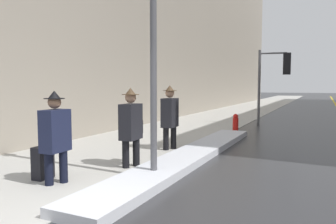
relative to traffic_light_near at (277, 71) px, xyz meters
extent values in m
plane|color=#2D2D30|center=(-1.19, -11.39, -2.30)|extent=(160.00, 160.00, 0.00)
cube|color=#B2AFA8|center=(-3.19, 3.61, -2.29)|extent=(4.00, 80.00, 0.01)
cube|color=silver|center=(-0.92, -7.56, -2.22)|extent=(0.88, 8.09, 0.16)
cube|color=gray|center=(-8.19, 8.61, 4.94)|extent=(6.00, 36.00, 14.48)
cylinder|color=#515156|center=(-0.93, -9.37, 0.33)|extent=(0.12, 0.12, 5.25)
cylinder|color=#515156|center=(-0.70, -0.14, -0.70)|extent=(0.11, 0.11, 3.20)
cylinder|color=#515156|center=(-0.16, -0.05, 0.75)|extent=(1.10, 0.25, 0.07)
cube|color=black|center=(0.38, 0.04, 0.30)|extent=(0.33, 0.25, 0.90)
sphere|color=red|center=(0.36, 0.16, 0.59)|extent=(0.19, 0.19, 0.19)
sphere|color=orange|center=(0.36, 0.16, 0.30)|extent=(0.19, 0.19, 0.19)
sphere|color=green|center=(0.36, 0.16, 0.02)|extent=(0.19, 0.19, 0.19)
cylinder|color=black|center=(-2.22, -10.28, -1.89)|extent=(0.14, 0.14, 0.82)
cylinder|color=black|center=(-2.32, -10.51, -1.89)|extent=(0.14, 0.14, 0.82)
cube|color=#191E38|center=(-2.27, -10.39, -1.37)|extent=(0.32, 0.51, 0.71)
sphere|color=#8C664C|center=(-2.27, -10.39, -0.89)|extent=(0.22, 0.22, 0.22)
cylinder|color=black|center=(-2.27, -10.39, -0.82)|extent=(0.34, 0.34, 0.01)
cone|color=black|center=(-2.27, -10.39, -0.76)|extent=(0.21, 0.21, 0.13)
cylinder|color=black|center=(-1.69, -8.72, -1.88)|extent=(0.15, 0.15, 0.84)
cylinder|color=black|center=(-1.80, -8.96, -1.88)|extent=(0.15, 0.15, 0.84)
cube|color=black|center=(-1.74, -8.84, -1.35)|extent=(0.32, 0.52, 0.73)
sphere|color=tan|center=(-1.74, -8.84, -0.85)|extent=(0.23, 0.23, 0.23)
cylinder|color=#4C3823|center=(-1.74, -8.84, -0.79)|extent=(0.35, 0.35, 0.01)
cone|color=#4C3823|center=(-1.74, -8.84, -0.72)|extent=(0.22, 0.22, 0.14)
cube|color=black|center=(-1.76, -8.49, -1.50)|extent=(0.11, 0.23, 0.28)
cylinder|color=black|center=(-1.76, -6.69, -1.87)|extent=(0.15, 0.15, 0.86)
cylinder|color=black|center=(-1.87, -6.93, -1.87)|extent=(0.15, 0.15, 0.86)
cube|color=black|center=(-1.81, -6.81, -1.32)|extent=(0.33, 0.54, 0.75)
sphere|color=tan|center=(-1.81, -6.81, -0.80)|extent=(0.23, 0.23, 0.23)
cylinder|color=#4C3823|center=(-1.81, -6.81, -0.74)|extent=(0.36, 0.36, 0.01)
cone|color=#4C3823|center=(-1.81, -6.81, -0.67)|extent=(0.22, 0.22, 0.14)
cube|color=black|center=(-2.72, -10.26, -2.00)|extent=(0.24, 0.37, 0.60)
cylinder|color=#4C4C51|center=(-2.72, -10.26, -1.52)|extent=(0.02, 0.02, 0.35)
cylinder|color=red|center=(-0.96, -3.17, -2.02)|extent=(0.20, 0.20, 0.55)
sphere|color=red|center=(-0.96, -3.17, -1.69)|extent=(0.18, 0.18, 0.18)
camera|label=1|loc=(1.81, -14.52, -0.61)|focal=35.00mm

